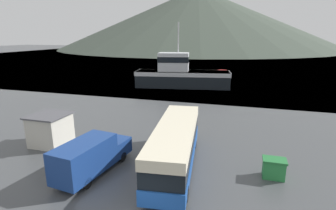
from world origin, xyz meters
TOP-DOWN VIEW (x-y plane):
  - water_surface at (0.00, 145.26)m, footprint 240.00×240.00m
  - hill_backdrop at (-30.64, 184.91)m, footprint 190.48×190.48m
  - tour_bus at (0.12, 7.12)m, footprint 3.72×10.69m
  - delivery_van at (-5.05, 4.87)m, footprint 2.81×6.52m
  - fishing_boat at (-6.56, 36.22)m, footprint 17.03×7.15m
  - storage_bin at (6.59, 7.69)m, footprint 1.48×1.04m
  - dock_kiosk at (-11.02, 8.19)m, footprint 2.92×3.05m
  - small_boat at (-1.31, 52.02)m, footprint 3.06×6.13m

SIDE VIEW (x-z plane):
  - water_surface at x=0.00m, z-range 0.00..0.00m
  - small_boat at x=-1.31m, z-range 0.00..1.03m
  - storage_bin at x=6.59m, z-range 0.01..1.32m
  - delivery_van at x=-5.05m, z-range 0.07..2.51m
  - dock_kiosk at x=-11.02m, z-range 0.01..2.66m
  - tour_bus at x=0.12m, z-range 0.20..3.32m
  - fishing_boat at x=-6.56m, z-range -3.33..7.81m
  - hill_backdrop at x=-30.64m, z-range 0.00..40.67m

